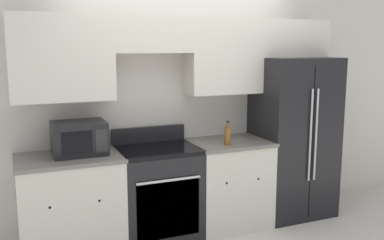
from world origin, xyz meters
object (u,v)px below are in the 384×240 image
at_px(oven_range, 158,192).
at_px(refrigerator, 290,136).
at_px(microwave, 79,138).
at_px(bottle, 228,135).

relative_size(oven_range, refrigerator, 0.61).
bearing_deg(refrigerator, oven_range, -177.50).
relative_size(microwave, bottle, 1.95).
height_order(microwave, bottle, microwave).
bearing_deg(oven_range, refrigerator, 2.50).
distance_m(oven_range, microwave, 0.95).
xyz_separation_m(refrigerator, microwave, (-2.33, -0.02, 0.18)).
distance_m(oven_range, refrigerator, 1.66).
bearing_deg(refrigerator, microwave, -179.47).
distance_m(refrigerator, microwave, 2.34).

